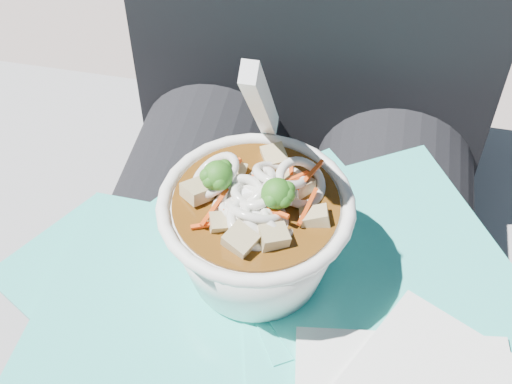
% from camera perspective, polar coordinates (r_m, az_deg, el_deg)
% --- Properties ---
extents(stone_ledge, '(1.00, 0.51, 0.44)m').
position_cam_1_polar(stone_ledge, '(0.92, 2.17, -13.69)').
color(stone_ledge, gray).
rests_on(stone_ledge, ground).
extents(lap, '(0.34, 0.48, 0.16)m').
position_cam_1_polar(lap, '(0.59, 0.49, -12.67)').
color(lap, black).
rests_on(lap, stone_ledge).
extents(person_body, '(0.34, 0.94, 0.99)m').
position_cam_1_polar(person_body, '(0.62, 2.11, -4.09)').
color(person_body, black).
rests_on(person_body, ground).
extents(plastic_bag, '(0.45, 0.33, 0.02)m').
position_cam_1_polar(plastic_bag, '(0.51, 1.46, -9.10)').
color(plastic_bag, '#2EC0B1').
rests_on(plastic_bag, lap).
extents(udon_bowl, '(0.13, 0.14, 0.18)m').
position_cam_1_polar(udon_bowl, '(0.48, -0.01, -2.71)').
color(udon_bowl, white).
rests_on(udon_bowl, plastic_bag).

